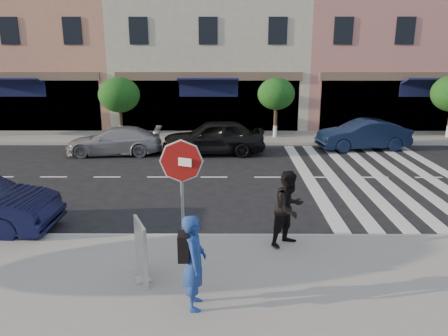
% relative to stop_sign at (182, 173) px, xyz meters
% --- Properties ---
extents(ground, '(120.00, 120.00, 0.00)m').
position_rel_stop_sign_xyz_m(ground, '(0.51, 2.62, -2.09)').
color(ground, black).
rests_on(ground, ground).
extents(sidewalk_near, '(60.00, 4.50, 0.15)m').
position_rel_stop_sign_xyz_m(sidewalk_near, '(0.51, -1.13, -2.01)').
color(sidewalk_near, gray).
rests_on(sidewalk_near, ground).
extents(sidewalk_far, '(60.00, 3.00, 0.15)m').
position_rel_stop_sign_xyz_m(sidewalk_far, '(0.51, 13.62, -2.01)').
color(sidewalk_far, gray).
rests_on(sidewalk_far, ground).
extents(building_west_mid, '(10.00, 9.00, 14.00)m').
position_rel_stop_sign_xyz_m(building_west_mid, '(-10.49, 19.62, 4.91)').
color(building_west_mid, tan).
rests_on(building_west_mid, ground).
extents(building_centre, '(11.00, 9.00, 11.00)m').
position_rel_stop_sign_xyz_m(building_centre, '(0.01, 19.62, 3.41)').
color(building_centre, beige).
rests_on(building_centre, ground).
extents(building_east_mid, '(13.00, 9.00, 13.00)m').
position_rel_stop_sign_xyz_m(building_east_mid, '(12.01, 19.62, 4.41)').
color(building_east_mid, '#B9736E').
rests_on(building_east_mid, ground).
extents(street_tree_wb, '(2.10, 2.10, 3.06)m').
position_rel_stop_sign_xyz_m(street_tree_wb, '(-4.49, 13.42, 0.22)').
color(street_tree_wb, '#473323').
rests_on(street_tree_wb, sidewalk_far).
extents(street_tree_c, '(1.90, 1.90, 3.04)m').
position_rel_stop_sign_xyz_m(street_tree_c, '(3.51, 13.42, 0.27)').
color(street_tree_c, '#473323').
rests_on(street_tree_c, sidewalk_far).
extents(stop_sign, '(0.87, 0.42, 2.68)m').
position_rel_stop_sign_xyz_m(stop_sign, '(0.00, 0.00, 0.00)').
color(stop_sign, gray).
rests_on(stop_sign, sidewalk_near).
extents(photographer, '(0.44, 0.65, 1.77)m').
position_rel_stop_sign_xyz_m(photographer, '(0.39, -1.98, -1.05)').
color(photographer, navy).
rests_on(photographer, sidewalk_near).
extents(walker, '(1.12, 1.10, 1.81)m').
position_rel_stop_sign_xyz_m(walker, '(2.43, 0.62, -1.03)').
color(walker, black).
rests_on(walker, sidewalk_near).
extents(poster_board, '(0.39, 0.79, 1.27)m').
position_rel_stop_sign_xyz_m(poster_board, '(-0.73, -1.07, -1.32)').
color(poster_board, beige).
rests_on(poster_board, sidewalk_near).
extents(car_far_left, '(4.31, 1.98, 1.22)m').
position_rel_stop_sign_xyz_m(car_far_left, '(-4.07, 10.22, -1.48)').
color(car_far_left, '#949499').
rests_on(car_far_left, ground).
extents(car_far_mid, '(4.64, 2.05, 1.55)m').
position_rel_stop_sign_xyz_m(car_far_mid, '(0.40, 10.31, -1.31)').
color(car_far_mid, black).
rests_on(car_far_mid, ground).
extents(car_far_right, '(4.40, 2.02, 1.40)m').
position_rel_stop_sign_xyz_m(car_far_right, '(7.41, 11.25, -1.39)').
color(car_far_right, '#0E1832').
rests_on(car_far_right, ground).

